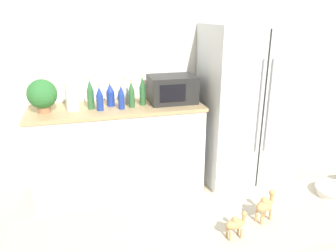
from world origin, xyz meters
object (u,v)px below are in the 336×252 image
paper_towel_roll (72,96)px  back_bottle_5 (110,95)px  refrigerator (246,105)px  back_bottle_3 (90,95)px  back_bottle_0 (124,92)px  camel_figurine (236,223)px  fruit_bowl (335,191)px  camel_figurine_second (265,205)px  back_bottle_4 (131,95)px  back_bottle_2 (142,91)px  microwave (172,89)px  back_bottle_6 (100,99)px  back_bottle_1 (121,98)px  potted_plant (42,95)px

paper_towel_roll → back_bottle_5: (0.37, 0.06, -0.03)m
refrigerator → back_bottle_3: 1.68m
refrigerator → back_bottle_3: refrigerator is taller
back_bottle_0 → camel_figurine: 2.26m
back_bottle_0 → back_bottle_5: (-0.15, -0.06, -0.01)m
fruit_bowl → camel_figurine_second: bearing=-168.1°
back_bottle_4 → paper_towel_roll: bearing=176.3°
fruit_bowl → back_bottle_5: bearing=116.1°
back_bottle_2 → back_bottle_3: 0.52m
back_bottle_2 → back_bottle_5: (-0.32, 0.04, -0.03)m
back_bottle_0 → back_bottle_2: size_ratio=0.88×
back_bottle_0 → back_bottle_5: 0.16m
microwave → back_bottle_0: size_ratio=1.82×
back_bottle_3 → fruit_bowl: size_ratio=1.47×
paper_towel_roll → back_bottle_2: (0.69, 0.02, 0.00)m
back_bottle_0 → back_bottle_6: (-0.27, -0.19, -0.01)m
back_bottle_0 → back_bottle_5: bearing=-157.8°
fruit_bowl → camel_figurine_second: size_ratio=1.41×
back_bottle_3 → back_bottle_4: size_ratio=1.11×
back_bottle_1 → back_bottle_2: size_ratio=0.79×
back_bottle_3 → camel_figurine: bearing=-76.5°
back_bottle_6 → fruit_bowl: 2.18m
potted_plant → back_bottle_3: potted_plant is taller
back_bottle_0 → camel_figurine: (0.17, -2.26, -0.06)m
refrigerator → camel_figurine_second: 2.23m
refrigerator → back_bottle_5: (-1.47, 0.11, 0.18)m
refrigerator → paper_towel_roll: (-1.84, 0.05, 0.21)m
refrigerator → paper_towel_roll: size_ratio=6.22×
back_bottle_3 → back_bottle_2: bearing=0.9°
back_bottle_4 → back_bottle_6: 0.32m
back_bottle_2 → camel_figurine: size_ratio=2.43×
potted_plant → refrigerator: bearing=-1.2°
camel_figurine → camel_figurine_second: size_ratio=0.86×
back_bottle_0 → back_bottle_4: 0.17m
back_bottle_0 → back_bottle_1: back_bottle_0 is taller
back_bottle_5 → fruit_bowl: 2.24m
paper_towel_roll → microwave: 1.01m
back_bottle_0 → camel_figurine_second: (0.35, -2.18, -0.05)m
back_bottle_4 → fruit_bowl: (0.79, -1.92, -0.11)m
back_bottle_1 → back_bottle_2: back_bottle_2 is taller
refrigerator → back_bottle_1: (-1.38, -0.03, 0.18)m
back_bottle_5 → camel_figurine_second: 2.18m
back_bottle_5 → back_bottle_6: 0.18m
potted_plant → back_bottle_6: size_ratio=1.32×
refrigerator → potted_plant: bearing=178.8°
paper_towel_roll → fruit_bowl: 2.38m
paper_towel_roll → camel_figurine: size_ratio=2.26×
paper_towel_roll → microwave: (1.01, 0.05, 0.00)m
back_bottle_0 → back_bottle_4: bearing=-73.0°
microwave → back_bottle_3: size_ratio=1.62×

